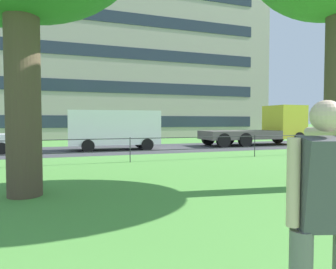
{
  "coord_description": "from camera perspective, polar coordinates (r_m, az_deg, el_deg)",
  "views": [
    {
      "loc": [
        -2.51,
        2.83,
        1.64
      ],
      "look_at": [
        -0.17,
        9.56,
        1.33
      ],
      "focal_mm": 32.28,
      "sensor_mm": 36.0,
      "label": 1
    }
  ],
  "objects": [
    {
      "name": "flatbed_truck_center",
      "position": [
        22.13,
        18.16,
        1.29
      ],
      "size": [
        7.31,
        2.46,
        2.75
      ],
      "color": "yellow",
      "rests_on": "ground"
    },
    {
      "name": "apartment_building_background",
      "position": [
        35.87,
        -8.29,
        15.76
      ],
      "size": [
        30.53,
        12.12,
        19.75
      ],
      "color": "#ADA393",
      "rests_on": "ground"
    },
    {
      "name": "park_fence",
      "position": [
        12.16,
        -7.18,
        -2.04
      ],
      "size": [
        35.25,
        0.04,
        1.0
      ],
      "color": "#232328",
      "rests_on": "ground"
    },
    {
      "name": "panel_van_far_right",
      "position": [
        17.44,
        -10.05,
        1.26
      ],
      "size": [
        5.06,
        2.22,
        2.24
      ],
      "color": "white",
      "rests_on": "ground"
    },
    {
      "name": "person_thrower",
      "position": [
        2.46,
        27.2,
        -13.58
      ],
      "size": [
        0.67,
        0.75,
        1.78
      ],
      "color": "slate",
      "rests_on": "ground"
    },
    {
      "name": "street_strip",
      "position": [
        17.8,
        -10.98,
        -2.81
      ],
      "size": [
        80.0,
        6.19,
        0.01
      ],
      "primitive_type": "cube",
      "color": "#424247",
      "rests_on": "ground"
    }
  ]
}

